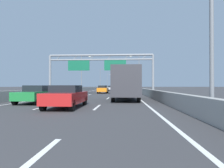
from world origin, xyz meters
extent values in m
plane|color=#38383A|center=(0.00, 100.00, 0.00)|extent=(260.00, 260.00, 0.00)
cube|color=white|center=(-1.80, 12.50, 0.01)|extent=(0.16, 3.00, 0.01)
cube|color=white|center=(-1.80, 21.50, 0.01)|extent=(0.16, 3.00, 0.01)
cube|color=white|center=(-1.80, 30.50, 0.01)|extent=(0.16, 3.00, 0.01)
cube|color=white|center=(-1.80, 39.50, 0.01)|extent=(0.16, 3.00, 0.01)
cube|color=white|center=(-1.80, 48.50, 0.01)|extent=(0.16, 3.00, 0.01)
cube|color=white|center=(-1.80, 57.50, 0.01)|extent=(0.16, 3.00, 0.01)
cube|color=white|center=(-1.80, 66.50, 0.01)|extent=(0.16, 3.00, 0.01)
cube|color=white|center=(-1.80, 75.50, 0.01)|extent=(0.16, 3.00, 0.01)
cube|color=white|center=(-1.80, 84.50, 0.01)|extent=(0.16, 3.00, 0.01)
cube|color=white|center=(-1.80, 93.50, 0.01)|extent=(0.16, 3.00, 0.01)
cube|color=white|center=(-1.80, 102.50, 0.01)|extent=(0.16, 3.00, 0.01)
cube|color=white|center=(-1.80, 111.50, 0.01)|extent=(0.16, 3.00, 0.01)
cube|color=white|center=(-1.80, 120.50, 0.01)|extent=(0.16, 3.00, 0.01)
cube|color=white|center=(-1.80, 129.50, 0.01)|extent=(0.16, 3.00, 0.01)
cube|color=white|center=(-1.80, 138.50, 0.01)|extent=(0.16, 3.00, 0.01)
cube|color=white|center=(-1.80, 147.50, 0.01)|extent=(0.16, 3.00, 0.01)
cube|color=white|center=(-1.80, 156.50, 0.01)|extent=(0.16, 3.00, 0.01)
cube|color=white|center=(1.80, 3.50, 0.01)|extent=(0.16, 3.00, 0.01)
cube|color=white|center=(1.80, 12.50, 0.01)|extent=(0.16, 3.00, 0.01)
cube|color=white|center=(1.80, 21.50, 0.01)|extent=(0.16, 3.00, 0.01)
cube|color=white|center=(1.80, 30.50, 0.01)|extent=(0.16, 3.00, 0.01)
cube|color=white|center=(1.80, 39.50, 0.01)|extent=(0.16, 3.00, 0.01)
cube|color=white|center=(1.80, 48.50, 0.01)|extent=(0.16, 3.00, 0.01)
cube|color=white|center=(1.80, 57.50, 0.01)|extent=(0.16, 3.00, 0.01)
cube|color=white|center=(1.80, 66.50, 0.01)|extent=(0.16, 3.00, 0.01)
cube|color=white|center=(1.80, 75.50, 0.01)|extent=(0.16, 3.00, 0.01)
cube|color=white|center=(1.80, 84.50, 0.01)|extent=(0.16, 3.00, 0.01)
cube|color=white|center=(1.80, 93.50, 0.01)|extent=(0.16, 3.00, 0.01)
cube|color=white|center=(1.80, 102.50, 0.01)|extent=(0.16, 3.00, 0.01)
cube|color=white|center=(1.80, 111.50, 0.01)|extent=(0.16, 3.00, 0.01)
cube|color=white|center=(1.80, 120.50, 0.01)|extent=(0.16, 3.00, 0.01)
cube|color=white|center=(1.80, 129.50, 0.01)|extent=(0.16, 3.00, 0.01)
cube|color=white|center=(1.80, 138.50, 0.01)|extent=(0.16, 3.00, 0.01)
cube|color=white|center=(1.80, 147.50, 0.01)|extent=(0.16, 3.00, 0.01)
cube|color=white|center=(1.80, 156.50, 0.01)|extent=(0.16, 3.00, 0.01)
cube|color=white|center=(-5.25, 88.00, 0.01)|extent=(0.16, 176.00, 0.01)
cube|color=white|center=(5.25, 88.00, 0.01)|extent=(0.16, 176.00, 0.01)
cube|color=#9E9E99|center=(-6.90, 110.00, 0.47)|extent=(0.45, 220.00, 0.95)
cube|color=#9E9E99|center=(6.90, 110.00, 0.47)|extent=(0.45, 220.00, 0.95)
cylinder|color=gray|center=(-8.11, 29.63, 3.10)|extent=(0.36, 0.36, 6.20)
cylinder|color=gray|center=(8.11, 29.63, 3.10)|extent=(0.36, 0.36, 6.20)
cylinder|color=gray|center=(0.00, 29.63, 6.20)|extent=(16.21, 0.32, 0.32)
cylinder|color=gray|center=(0.00, 29.63, 5.50)|extent=(16.21, 0.26, 0.26)
cylinder|color=gray|center=(-6.75, 29.63, 5.85)|extent=(0.74, 0.10, 0.74)
cylinder|color=gray|center=(-4.05, 29.63, 5.85)|extent=(0.74, 0.10, 0.74)
cylinder|color=gray|center=(-1.35, 29.63, 5.85)|extent=(0.74, 0.10, 0.74)
cylinder|color=gray|center=(1.35, 29.63, 5.85)|extent=(0.74, 0.10, 0.74)
cylinder|color=gray|center=(4.05, 29.63, 5.85)|extent=(0.74, 0.10, 0.74)
cylinder|color=gray|center=(6.75, 29.63, 5.85)|extent=(0.74, 0.10, 0.74)
cube|color=#0F5B3D|center=(-3.48, 29.63, 4.60)|extent=(3.40, 0.12, 1.60)
cube|color=#0F5B3D|center=(2.26, 29.63, 4.60)|extent=(3.40, 0.12, 1.60)
cylinder|color=slate|center=(7.70, 9.30, 4.75)|extent=(0.20, 0.20, 9.50)
cylinder|color=slate|center=(-7.70, 50.76, 4.75)|extent=(0.20, 0.20, 9.50)
cylinder|color=slate|center=(-6.60, 50.76, 9.35)|extent=(2.20, 0.12, 0.12)
cube|color=#F2EAC6|center=(-5.50, 50.76, 9.25)|extent=(0.56, 0.28, 0.20)
cylinder|color=slate|center=(7.70, 50.76, 4.75)|extent=(0.20, 0.20, 9.50)
cylinder|color=slate|center=(6.60, 50.76, 9.35)|extent=(2.20, 0.12, 0.12)
cube|color=#F2EAC6|center=(5.50, 50.76, 9.25)|extent=(0.56, 0.28, 0.20)
cylinder|color=slate|center=(-7.70, 92.21, 4.75)|extent=(0.20, 0.20, 9.50)
cylinder|color=slate|center=(-6.60, 92.21, 9.35)|extent=(2.20, 0.12, 0.12)
cube|color=#F2EAC6|center=(-5.50, 92.21, 9.25)|extent=(0.56, 0.28, 0.20)
cylinder|color=slate|center=(7.70, 92.21, 4.75)|extent=(0.20, 0.20, 9.50)
cylinder|color=slate|center=(6.60, 92.21, 9.35)|extent=(2.20, 0.12, 0.12)
cube|color=#F2EAC6|center=(5.50, 92.21, 9.25)|extent=(0.56, 0.28, 0.20)
cylinder|color=slate|center=(-7.70, 133.66, 4.75)|extent=(0.20, 0.20, 9.50)
cylinder|color=slate|center=(-6.60, 133.66, 9.35)|extent=(2.20, 0.12, 0.12)
cube|color=#F2EAC6|center=(-5.50, 133.66, 9.25)|extent=(0.56, 0.28, 0.20)
cylinder|color=slate|center=(7.70, 133.66, 4.75)|extent=(0.20, 0.20, 9.50)
cylinder|color=slate|center=(6.60, 133.66, 9.35)|extent=(2.20, 0.12, 0.12)
cube|color=#F2EAC6|center=(5.50, 133.66, 9.25)|extent=(0.56, 0.28, 0.20)
cube|color=yellow|center=(3.46, 105.81, 0.68)|extent=(1.87, 4.21, 0.71)
cube|color=black|center=(3.46, 106.00, 1.28)|extent=(1.64, 2.01, 0.48)
cylinder|color=black|center=(2.63, 107.36, 0.32)|extent=(0.22, 0.64, 0.64)
cylinder|color=black|center=(4.28, 107.36, 0.32)|extent=(0.22, 0.64, 0.64)
cylinder|color=black|center=(2.63, 104.25, 0.32)|extent=(0.22, 0.64, 0.64)
cylinder|color=black|center=(4.28, 104.25, 0.32)|extent=(0.22, 0.64, 0.64)
cube|color=red|center=(-0.13, 12.15, 0.66)|extent=(1.88, 4.52, 0.68)
cube|color=black|center=(-0.13, 12.06, 1.22)|extent=(1.65, 1.91, 0.45)
cylinder|color=black|center=(-0.96, 13.86, 0.32)|extent=(0.22, 0.64, 0.64)
cylinder|color=black|center=(0.69, 13.86, 0.32)|extent=(0.22, 0.64, 0.64)
cylinder|color=black|center=(-0.96, 10.44, 0.32)|extent=(0.22, 0.64, 0.64)
cylinder|color=black|center=(0.69, 10.44, 0.32)|extent=(0.22, 0.64, 0.64)
cube|color=#1E7A38|center=(-3.57, 15.17, 0.64)|extent=(1.83, 4.47, 0.63)
cube|color=black|center=(-3.57, 15.40, 1.20)|extent=(1.61, 1.87, 0.49)
cylinder|color=black|center=(-4.37, 16.86, 0.32)|extent=(0.22, 0.64, 0.64)
cylinder|color=black|center=(-2.77, 16.86, 0.32)|extent=(0.22, 0.64, 0.64)
cylinder|color=black|center=(-4.37, 13.49, 0.32)|extent=(0.22, 0.64, 0.64)
cylinder|color=black|center=(-2.77, 13.49, 0.32)|extent=(0.22, 0.64, 0.64)
cube|color=#A8ADB2|center=(0.04, 54.81, 0.62)|extent=(1.76, 4.34, 0.60)
cube|color=black|center=(0.04, 54.87, 1.16)|extent=(1.55, 1.83, 0.48)
cylinder|color=black|center=(-0.73, 56.43, 0.32)|extent=(0.22, 0.64, 0.64)
cylinder|color=black|center=(0.81, 56.43, 0.32)|extent=(0.22, 0.64, 0.64)
cylinder|color=black|center=(-0.73, 53.19, 0.32)|extent=(0.22, 0.64, 0.64)
cylinder|color=black|center=(0.81, 53.19, 0.32)|extent=(0.22, 0.64, 0.64)
cube|color=orange|center=(-0.23, 35.02, 0.67)|extent=(1.74, 4.17, 0.70)
cube|color=black|center=(-0.23, 34.82, 1.23)|extent=(1.53, 1.85, 0.43)
cylinder|color=black|center=(-0.99, 36.55, 0.32)|extent=(0.22, 0.64, 0.64)
cylinder|color=black|center=(0.53, 36.55, 0.32)|extent=(0.22, 0.64, 0.64)
cylinder|color=black|center=(-0.99, 33.48, 0.32)|extent=(0.22, 0.64, 0.64)
cylinder|color=black|center=(0.53, 33.48, 0.32)|extent=(0.22, 0.64, 0.64)
cube|color=silver|center=(3.84, 68.29, 0.64)|extent=(1.88, 4.11, 0.64)
cube|color=black|center=(3.84, 67.71, 1.22)|extent=(1.66, 1.93, 0.52)
cylinder|color=black|center=(3.01, 69.80, 0.32)|extent=(0.22, 0.64, 0.64)
cylinder|color=black|center=(4.68, 69.80, 0.32)|extent=(0.22, 0.64, 0.64)
cylinder|color=black|center=(3.01, 66.79, 0.32)|extent=(0.22, 0.64, 0.64)
cylinder|color=black|center=(4.68, 66.79, 0.32)|extent=(0.22, 0.64, 0.64)
cube|color=black|center=(3.75, 134.37, 0.64)|extent=(1.89, 4.36, 0.64)
cube|color=black|center=(3.75, 133.72, 1.20)|extent=(1.66, 1.95, 0.48)
cylinder|color=black|center=(2.91, 136.00, 0.32)|extent=(0.22, 0.64, 0.64)
cylinder|color=black|center=(4.58, 136.00, 0.32)|extent=(0.22, 0.64, 0.64)
cylinder|color=black|center=(2.91, 132.74, 0.32)|extent=(0.22, 0.64, 0.64)
cylinder|color=black|center=(4.58, 132.74, 0.32)|extent=(0.22, 0.64, 0.64)
cube|color=silver|center=(3.74, 22.66, 1.44)|extent=(2.49, 2.46, 1.92)
cube|color=#333338|center=(3.74, 18.17, 1.80)|extent=(2.49, 6.13, 2.64)
cylinder|color=black|center=(2.64, 22.99, 0.48)|extent=(0.28, 0.96, 0.96)
cylinder|color=black|center=(4.84, 22.99, 0.48)|extent=(0.28, 0.96, 0.96)
cylinder|color=black|center=(2.64, 16.51, 0.48)|extent=(0.28, 0.96, 0.96)
cylinder|color=black|center=(4.84, 16.51, 0.48)|extent=(0.28, 0.96, 0.96)
camera|label=1|loc=(3.51, 0.04, 1.43)|focal=30.55mm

